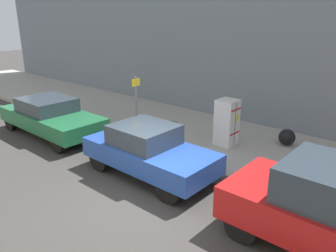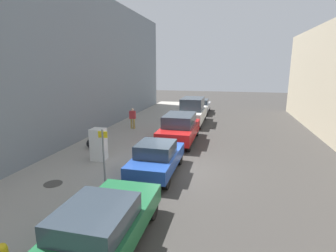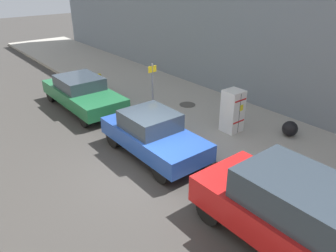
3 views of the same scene
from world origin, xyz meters
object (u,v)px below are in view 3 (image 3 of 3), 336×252
Objects in this scene: street_sign_post at (152,89)px; parked_sedan_green at (82,92)px; discarded_refrigerator at (233,111)px; parked_suv_red at (300,215)px; parked_hatchback_blue at (153,134)px; fire_hydrant at (100,81)px; trash_bag at (290,129)px.

parked_sedan_green is at bearing -65.29° from street_sign_post.
discarded_refrigerator is 5.49m from parked_suv_red.
parked_hatchback_blue is at bearing -90.00° from parked_suv_red.
discarded_refrigerator is 1.91× the size of fire_hydrant.
trash_bag is 0.12× the size of parked_suv_red.
street_sign_post is 5.21m from trash_bag.
trash_bag is 0.14× the size of parked_hatchback_blue.
parked_suv_red is (1.54, 11.68, 0.32)m from fire_hydrant.
discarded_refrigerator is at bearing -50.45° from trash_bag.
parked_hatchback_blue reaches higher than parked_sedan_green.
parked_sedan_green is 0.99× the size of parked_suv_red.
trash_bag is 0.12× the size of parked_sedan_green.
fire_hydrant is at bearing -103.32° from parked_hatchback_blue.
street_sign_post reaches higher than discarded_refrigerator.
street_sign_post is 0.47× the size of parked_suv_red.
parked_sedan_green is at bearing 40.76° from fire_hydrant.
fire_hydrant is at bearing -90.99° from street_sign_post.
parked_suv_red is (0.00, 5.17, 0.16)m from parked_hatchback_blue.
discarded_refrigerator is 0.33× the size of parked_suv_red.
parked_suv_red is at bearing 55.81° from discarded_refrigerator.
discarded_refrigerator is at bearing 168.61° from parked_hatchback_blue.
parked_hatchback_blue reaches higher than fire_hydrant.
parked_suv_red is at bearing 78.45° from street_sign_post.
parked_hatchback_blue is at bearing -11.39° from discarded_refrigerator.
fire_hydrant is 0.17× the size of parked_suv_red.
discarded_refrigerator is at bearing 102.22° from fire_hydrant.
fire_hydrant is (-0.08, -4.51, -0.84)m from street_sign_post.
street_sign_post is at bearing -55.15° from trash_bag.
street_sign_post is 0.48× the size of parked_sedan_green.
fire_hydrant is at bearing -77.78° from discarded_refrigerator.
parked_suv_red is (0.00, 10.35, 0.19)m from parked_sedan_green.
fire_hydrant is 11.79m from parked_suv_red.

